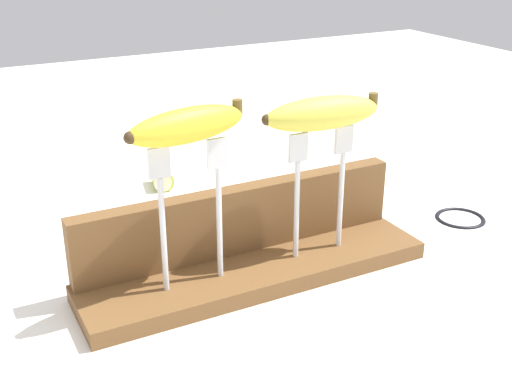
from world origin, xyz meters
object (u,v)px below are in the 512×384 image
Objects in this scene: fork_stand_left at (191,202)px; banana_raised_right at (323,113)px; fork_stand_right at (320,180)px; banana_chunk_near at (161,177)px; wire_coil at (460,217)px; banana_raised_left at (187,125)px.

fork_stand_left is 1.12× the size of banana_raised_right.
fork_stand_right is 1.05× the size of banana_raised_right.
wire_coil is at bearing -42.63° from banana_chunk_near.
banana_raised_left is 2.44× the size of banana_chunk_near.
fork_stand_left is 0.09m from banana_raised_left.
banana_chunk_near is (0.09, 0.36, -0.20)m from banana_raised_left.
wire_coil is at bearing 2.62° from banana_raised_left.
fork_stand_right is 2.20× the size of wire_coil.
fork_stand_left reaches higher than wire_coil.
fork_stand_right is 0.39m from banana_chunk_near.
fork_stand_left is at bearing -180.00° from banana_raised_right.
fork_stand_right is 2.66× the size of banana_chunk_near.
fork_stand_left is 0.39m from banana_chunk_near.
banana_raised_left reaches higher than banana_chunk_near.
wire_coil is (0.28, 0.02, -0.12)m from fork_stand_right.
banana_raised_right reaches higher than fork_stand_right.
banana_chunk_near is at bearing 76.44° from banana_raised_left.
wire_coil is at bearing 2.61° from fork_stand_left.
fork_stand_left is 2.82× the size of banana_chunk_near.
banana_raised_right is (-0.00, 0.00, 0.09)m from fork_stand_right.
fork_stand_right is 1.09× the size of banana_raised_left.
fork_stand_right is at bearing -175.71° from wire_coil.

